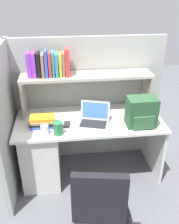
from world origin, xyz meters
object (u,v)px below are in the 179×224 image
at_px(backpack, 142,112).
at_px(paper_cup, 45,130).
at_px(laptop, 94,119).
at_px(snack_canister, 58,128).
at_px(office_chair, 99,213).
at_px(computer_mouse, 67,125).

relative_size(backpack, paper_cup, 3.06).
distance_m(backpack, paper_cup, 1.00).
xyz_separation_m(laptop, backpack, (0.48, -0.10, 0.10)).
bearing_deg(backpack, snack_canister, -174.98).
bearing_deg(snack_canister, laptop, 24.17).
bearing_deg(snack_canister, paper_cup, 174.06).
distance_m(paper_cup, office_chair, 0.93).
height_order(paper_cup, office_chair, office_chair).
height_order(laptop, office_chair, laptop).
relative_size(laptop, backpack, 1.19).
xyz_separation_m(laptop, paper_cup, (-0.51, -0.16, -0.00)).
height_order(laptop, backpack, backpack).
bearing_deg(computer_mouse, snack_canister, -109.53).
bearing_deg(computer_mouse, laptop, 15.68).
height_order(laptop, paper_cup, laptop).
bearing_deg(backpack, computer_mouse, 174.74).
bearing_deg(computer_mouse, paper_cup, -137.68).
height_order(laptop, snack_canister, laptop).
distance_m(laptop, computer_mouse, 0.30).
bearing_deg(laptop, snack_canister, -155.83).
xyz_separation_m(snack_canister, office_chair, (0.30, -0.71, -0.40)).
distance_m(laptop, snack_canister, 0.42).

